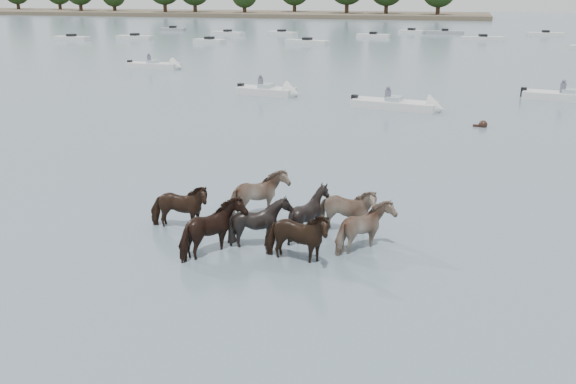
# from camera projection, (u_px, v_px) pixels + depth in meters

# --- Properties ---
(ground) EXTENTS (400.00, 400.00, 0.00)m
(ground) POSITION_uv_depth(u_px,v_px,m) (269.00, 239.00, 17.52)
(ground) COLOR #4D616F
(ground) RESTS_ON ground
(shoreline) EXTENTS (160.00, 30.00, 1.00)m
(shoreline) POSITION_uv_depth(u_px,v_px,m) (189.00, 13.00, 172.69)
(shoreline) COLOR #4C4233
(shoreline) RESTS_ON ground
(pony_herd) EXTENTS (7.27, 4.87, 1.63)m
(pony_herd) POSITION_uv_depth(u_px,v_px,m) (277.00, 219.00, 17.32)
(pony_herd) COLOR black
(pony_herd) RESTS_ON ground
(swimming_pony) EXTENTS (0.72, 0.44, 0.44)m
(swimming_pony) POSITION_uv_depth(u_px,v_px,m) (482.00, 125.00, 31.87)
(swimming_pony) COLOR black
(swimming_pony) RESTS_ON ground
(motorboat_a) EXTENTS (4.56, 2.20, 1.92)m
(motorboat_a) POSITION_uv_depth(u_px,v_px,m) (276.00, 92.00, 41.32)
(motorboat_a) COLOR silver
(motorboat_a) RESTS_ON ground
(motorboat_b) EXTENTS (5.64, 2.50, 1.92)m
(motorboat_b) POSITION_uv_depth(u_px,v_px,m) (407.00, 106.00, 36.37)
(motorboat_b) COLOR silver
(motorboat_b) RESTS_ON ground
(motorboat_f) EXTENTS (5.32, 1.64, 1.92)m
(motorboat_f) POSITION_uv_depth(u_px,v_px,m) (161.00, 66.00, 55.42)
(motorboat_f) COLOR silver
(motorboat_f) RESTS_ON ground
(distant_flotilla) EXTENTS (103.59, 29.11, 0.93)m
(distant_flotilla) POSITION_uv_depth(u_px,v_px,m) (427.00, 38.00, 87.77)
(distant_flotilla) COLOR silver
(distant_flotilla) RESTS_ON ground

